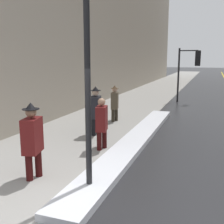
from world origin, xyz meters
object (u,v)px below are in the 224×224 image
at_px(lamp_post, 87,40).
at_px(pedestrian_in_glasses, 102,121).
at_px(traffic_light_near, 191,64).
at_px(pedestrian_trailing, 32,138).
at_px(pedestrian_in_fedora, 96,109).
at_px(pedestrian_with_shoulder_bag, 115,102).

xyz_separation_m(lamp_post, pedestrian_in_glasses, (-0.75, 2.59, -2.16)).
distance_m(traffic_light_near, pedestrian_trailing, 12.95).
relative_size(pedestrian_in_glasses, pedestrian_in_fedora, 0.89).
bearing_deg(pedestrian_in_fedora, pedestrian_trailing, -11.16).
distance_m(lamp_post, pedestrian_in_fedora, 4.75).
height_order(pedestrian_trailing, pedestrian_in_fedora, pedestrian_trailing).
height_order(lamp_post, pedestrian_in_glasses, lamp_post).
height_order(lamp_post, pedestrian_in_fedora, lamp_post).
bearing_deg(traffic_light_near, pedestrian_trailing, -96.87).
bearing_deg(lamp_post, traffic_light_near, 85.66).
relative_size(pedestrian_trailing, pedestrian_in_glasses, 1.13).
bearing_deg(pedestrian_in_fedora, pedestrian_in_glasses, 16.43).
relative_size(pedestrian_in_glasses, pedestrian_with_shoulder_bag, 0.99).
bearing_deg(pedestrian_trailing, traffic_light_near, 156.40).
bearing_deg(pedestrian_trailing, lamp_post, 72.13).
height_order(traffic_light_near, pedestrian_with_shoulder_bag, traffic_light_near).
xyz_separation_m(pedestrian_trailing, pedestrian_in_glasses, (0.67, 2.46, -0.10)).
bearing_deg(lamp_post, pedestrian_with_shoulder_bag, 104.51).
height_order(pedestrian_in_glasses, pedestrian_with_shoulder_bag, pedestrian_with_shoulder_bag).
xyz_separation_m(lamp_post, pedestrian_in_fedora, (-1.54, 3.99, -2.07)).
bearing_deg(lamp_post, pedestrian_in_fedora, 111.07).
xyz_separation_m(traffic_light_near, pedestrian_trailing, (-2.39, -12.65, -1.40)).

